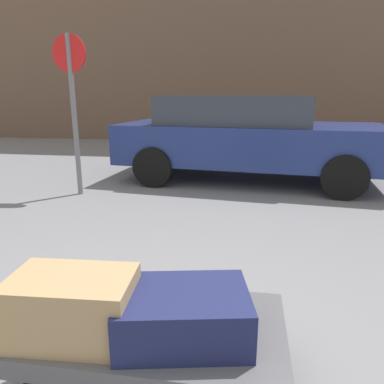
{
  "coord_description": "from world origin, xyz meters",
  "views": [
    {
      "loc": [
        0.43,
        -1.51,
        1.43
      ],
      "look_at": [
        0.0,
        1.2,
        0.69
      ],
      "focal_mm": 33.77,
      "sensor_mm": 36.0,
      "label": 1
    }
  ],
  "objects_px": {
    "suitcase_navy_center": "(183,314)",
    "bollard_kerb_near": "(336,143)",
    "no_parking_sign": "(73,98)",
    "luggage_cart": "(155,335)",
    "parked_car": "(246,136)",
    "duffel_bag_tan_stacked_top": "(73,307)"
  },
  "relations": [
    {
      "from": "suitcase_navy_center",
      "to": "bollard_kerb_near",
      "type": "height_order",
      "value": "bollard_kerb_near"
    },
    {
      "from": "luggage_cart",
      "to": "no_parking_sign",
      "type": "xyz_separation_m",
      "value": [
        -2.03,
        3.36,
        1.12
      ]
    },
    {
      "from": "bollard_kerb_near",
      "to": "suitcase_navy_center",
      "type": "bearing_deg",
      "value": -107.14
    },
    {
      "from": "luggage_cart",
      "to": "no_parking_sign",
      "type": "relative_size",
      "value": 0.58
    },
    {
      "from": "bollard_kerb_near",
      "to": "no_parking_sign",
      "type": "height_order",
      "value": "no_parking_sign"
    },
    {
      "from": "luggage_cart",
      "to": "suitcase_navy_center",
      "type": "relative_size",
      "value": 2.14
    },
    {
      "from": "luggage_cart",
      "to": "suitcase_navy_center",
      "type": "xyz_separation_m",
      "value": [
        0.16,
        -0.08,
        0.19
      ]
    },
    {
      "from": "bollard_kerb_near",
      "to": "no_parking_sign",
      "type": "xyz_separation_m",
      "value": [
        -4.48,
        -3.98,
        1.04
      ]
    },
    {
      "from": "suitcase_navy_center",
      "to": "bollard_kerb_near",
      "type": "distance_m",
      "value": 7.77
    },
    {
      "from": "duffel_bag_tan_stacked_top",
      "to": "no_parking_sign",
      "type": "relative_size",
      "value": 0.25
    },
    {
      "from": "luggage_cart",
      "to": "parked_car",
      "type": "relative_size",
      "value": 0.29
    },
    {
      "from": "no_parking_sign",
      "to": "luggage_cart",
      "type": "bearing_deg",
      "value": -58.91
    },
    {
      "from": "bollard_kerb_near",
      "to": "parked_car",
      "type": "bearing_deg",
      "value": -127.88
    },
    {
      "from": "luggage_cart",
      "to": "parked_car",
      "type": "distance_m",
      "value": 4.72
    },
    {
      "from": "no_parking_sign",
      "to": "suitcase_navy_center",
      "type": "bearing_deg",
      "value": -57.56
    },
    {
      "from": "suitcase_navy_center",
      "to": "no_parking_sign",
      "type": "relative_size",
      "value": 0.27
    },
    {
      "from": "luggage_cart",
      "to": "no_parking_sign",
      "type": "bearing_deg",
      "value": 121.09
    },
    {
      "from": "luggage_cart",
      "to": "bollard_kerb_near",
      "type": "xyz_separation_m",
      "value": [
        2.45,
        7.34,
        0.07
      ]
    },
    {
      "from": "duffel_bag_tan_stacked_top",
      "to": "bollard_kerb_near",
      "type": "distance_m",
      "value": 8.0
    },
    {
      "from": "suitcase_navy_center",
      "to": "bollard_kerb_near",
      "type": "bearing_deg",
      "value": 61.76
    },
    {
      "from": "suitcase_navy_center",
      "to": "parked_car",
      "type": "bearing_deg",
      "value": 76.28
    },
    {
      "from": "bollard_kerb_near",
      "to": "no_parking_sign",
      "type": "bearing_deg",
      "value": -138.37
    }
  ]
}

